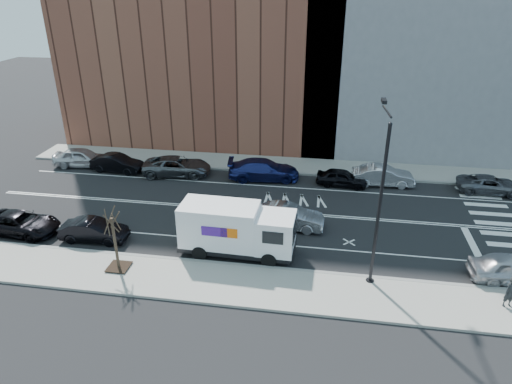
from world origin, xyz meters
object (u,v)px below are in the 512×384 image
(fedex_van, at_px, (236,229))
(pedestrian, at_px, (510,292))
(far_parked_a, at_px, (82,157))
(driving_sedan, at_px, (288,217))
(far_parked_b, at_px, (117,163))

(fedex_van, bearing_deg, pedestrian, -9.52)
(far_parked_a, relative_size, driving_sedan, 1.01)
(far_parked_a, distance_m, pedestrian, 33.67)
(fedex_van, xyz_separation_m, far_parked_a, (-16.06, 11.51, -0.82))
(far_parked_a, distance_m, driving_sedan, 20.38)
(pedestrian, bearing_deg, far_parked_b, 135.55)
(driving_sedan, relative_size, pedestrian, 2.83)
(far_parked_a, height_order, driving_sedan, far_parked_a)
(far_parked_a, height_order, pedestrian, pedestrian)
(fedex_van, bearing_deg, far_parked_b, 140.62)
(far_parked_b, xyz_separation_m, driving_sedan, (15.24, -7.32, 0.05))
(fedex_van, distance_m, driving_sedan, 4.58)
(far_parked_a, bearing_deg, far_parked_b, -106.30)
(fedex_van, xyz_separation_m, driving_sedan, (2.72, 3.59, -0.86))
(far_parked_b, bearing_deg, pedestrian, -111.49)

